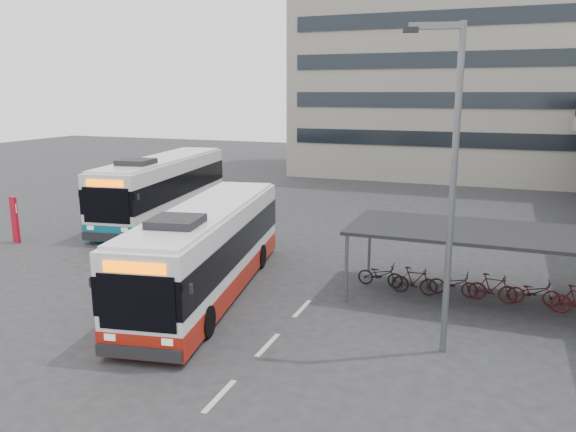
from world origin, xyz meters
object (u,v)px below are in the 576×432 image
(pedestrian, at_px, (191,251))
(lamp_post, at_px, (449,173))
(bus_main, at_px, (208,250))
(bus_teal, at_px, (164,188))

(pedestrian, distance_m, lamp_post, 11.42)
(bus_main, distance_m, pedestrian, 2.35)
(bus_main, bearing_deg, pedestrian, 126.89)
(pedestrian, xyz_separation_m, lamp_post, (10.06, -3.51, 4.11))
(lamp_post, bearing_deg, bus_main, 154.57)
(bus_main, bearing_deg, bus_teal, 119.60)
(bus_teal, distance_m, pedestrian, 11.08)
(pedestrian, bearing_deg, bus_main, -120.42)
(bus_main, xyz_separation_m, bus_teal, (-8.51, 10.22, 0.16))
(bus_main, height_order, pedestrian, bus_main)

